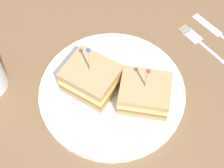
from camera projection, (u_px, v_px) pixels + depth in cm
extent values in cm
cube|color=brown|center=(112.00, 96.00, 61.34)|extent=(92.43, 92.43, 2.00)
cylinder|color=white|center=(112.00, 92.00, 59.97)|extent=(25.96, 25.96, 1.21)
cube|color=tan|center=(144.00, 98.00, 57.87)|extent=(7.31, 8.47, 1.24)
cube|color=#478438|center=(144.00, 96.00, 57.17)|extent=(7.31, 8.47, 0.40)
cube|color=red|center=(144.00, 95.00, 56.79)|extent=(7.31, 8.47, 0.50)
cube|color=#F4D666|center=(145.00, 92.00, 56.05)|extent=(7.31, 8.47, 1.23)
cube|color=tan|center=(146.00, 88.00, 55.00)|extent=(7.31, 8.47, 1.24)
cylinder|color=tan|center=(147.00, 80.00, 52.84)|extent=(0.30, 0.30, 5.07)
sphere|color=red|center=(148.00, 71.00, 50.68)|extent=(0.70, 0.70, 0.70)
cube|color=tan|center=(92.00, 83.00, 59.45)|extent=(9.91, 10.62, 1.38)
cube|color=#478438|center=(92.00, 80.00, 58.69)|extent=(9.91, 10.62, 0.40)
cube|color=red|center=(92.00, 78.00, 58.31)|extent=(9.91, 10.62, 0.50)
cube|color=#F4D666|center=(92.00, 75.00, 57.41)|extent=(9.91, 10.62, 1.60)
cube|color=tan|center=(91.00, 70.00, 56.14)|extent=(9.91, 10.62, 1.38)
cylinder|color=tan|center=(90.00, 60.00, 53.54)|extent=(0.30, 0.30, 6.10)
sphere|color=blue|center=(89.00, 48.00, 50.94)|extent=(0.70, 0.70, 0.70)
cube|color=silver|center=(213.00, 53.00, 65.01)|extent=(5.10, 5.77, 0.35)
cube|color=silver|center=(193.00, 36.00, 67.21)|extent=(4.02, 4.16, 0.35)
cube|color=silver|center=(188.00, 27.00, 68.36)|extent=(1.44, 1.63, 0.35)
cube|color=silver|center=(186.00, 29.00, 68.20)|extent=(1.44, 1.63, 0.35)
cube|color=silver|center=(184.00, 30.00, 68.03)|extent=(1.44, 1.63, 0.35)
cube|color=silver|center=(182.00, 31.00, 67.87)|extent=(1.44, 1.63, 0.35)
cube|color=silver|center=(207.00, 25.00, 68.76)|extent=(5.60, 6.36, 0.24)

